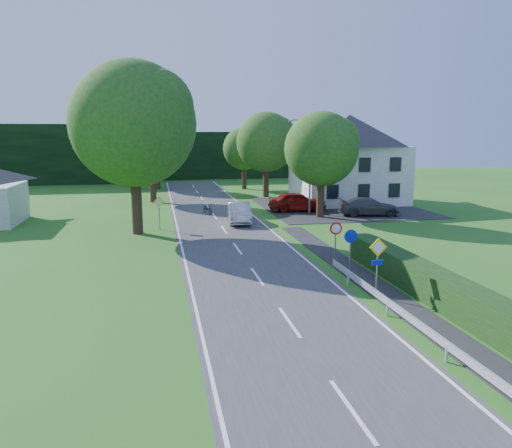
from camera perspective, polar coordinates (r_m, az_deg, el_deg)
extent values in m
plane|color=#235B1A|center=(13.52, 10.86, -20.27)|extent=(160.00, 160.00, 0.00)
cube|color=#39393C|center=(31.81, -2.71, -2.04)|extent=(7.00, 80.00, 0.04)
cube|color=black|center=(17.30, 24.09, -13.84)|extent=(1.50, 44.00, 0.04)
cube|color=black|center=(47.26, 9.43, 1.92)|extent=(14.00, 16.00, 0.04)
cube|color=white|center=(31.50, -8.57, -2.22)|extent=(0.12, 80.00, 0.01)
cube|color=white|center=(32.43, 2.98, -1.76)|extent=(0.12, 80.00, 0.01)
cube|color=black|center=(77.82, -1.94, 7.90)|extent=(30.00, 5.00, 7.00)
cube|color=silver|center=(50.44, 10.46, 5.60)|extent=(10.00, 8.00, 5.60)
pyramid|color=#25252A|center=(50.28, 10.62, 10.48)|extent=(10.60, 8.40, 3.00)
cylinder|color=gray|center=(42.78, 6.20, 6.49)|extent=(0.16, 0.16, 8.00)
cylinder|color=gray|center=(42.46, 5.26, 11.75)|extent=(1.70, 0.10, 0.10)
cube|color=gray|center=(42.22, 4.06, 11.70)|extent=(0.50, 0.18, 0.12)
cylinder|color=gray|center=(21.48, 13.66, -5.19)|extent=(0.07, 0.07, 2.40)
cube|color=#FFF60D|center=(21.21, 13.81, -2.60)|extent=(0.78, 0.04, 0.78)
cube|color=white|center=(21.21, 13.81, -2.60)|extent=(0.57, 0.05, 0.57)
cube|color=#0B21AA|center=(21.36, 13.73, -4.30)|extent=(0.50, 0.04, 0.22)
cylinder|color=gray|center=(24.16, 10.67, -3.58)|extent=(0.07, 0.07, 2.20)
cylinder|color=#0B21AA|center=(23.93, 10.78, -1.39)|extent=(0.64, 0.04, 0.64)
cylinder|color=gray|center=(25.97, 9.04, -2.55)|extent=(0.07, 0.07, 2.20)
cylinder|color=red|center=(25.75, 9.12, -0.51)|extent=(0.64, 0.04, 0.64)
cylinder|color=white|center=(25.73, 9.14, -0.51)|extent=(0.48, 0.04, 0.48)
cylinder|color=gray|center=(36.19, -10.98, 1.04)|extent=(0.07, 0.07, 2.20)
cube|color=#FFF60D|center=(36.02, -11.03, 2.52)|extent=(0.78, 0.04, 0.78)
cube|color=white|center=(36.02, -11.03, 2.52)|extent=(0.57, 0.05, 0.57)
imported|color=silver|center=(38.28, -1.92, 1.28)|extent=(2.07, 4.77, 1.53)
imported|color=black|center=(42.94, -5.54, 1.81)|extent=(1.10, 1.83, 0.91)
imported|color=maroon|center=(44.10, 4.74, 2.58)|extent=(5.17, 2.36, 1.72)
imported|color=silver|center=(47.12, 8.79, 2.82)|extent=(4.51, 2.13, 1.43)
imported|color=#46474B|center=(42.81, 12.77, 1.96)|extent=(5.38, 2.88, 1.48)
imported|color=red|center=(49.01, 8.67, 3.28)|extent=(2.36, 2.38, 1.72)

